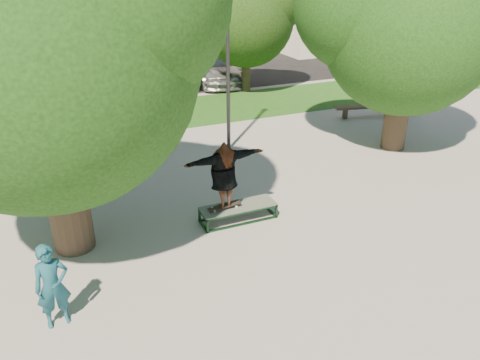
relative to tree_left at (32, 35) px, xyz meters
name	(u,v)px	position (x,y,z in m)	size (l,w,h in m)	color
ground	(270,228)	(4.29, -1.09, -4.42)	(120.00, 120.00, 0.00)	gray
grass_strip	(187,111)	(5.29, 8.41, -4.41)	(30.00, 4.00, 0.02)	#1F4513
asphalt_strip	(131,79)	(4.29, 14.91, -4.42)	(40.00, 8.00, 0.01)	black
tree_left	(32,35)	(0.00, 0.00, 0.00)	(6.96, 5.95, 7.12)	#38281E
tree_right	(407,17)	(10.21, 1.99, -0.33)	(6.24, 5.33, 6.51)	#38281E
bg_tree_mid	(113,3)	(3.22, 10.98, -0.41)	(5.76, 4.92, 6.24)	#38281E
bg_tree_right	(244,13)	(8.73, 10.47, -0.93)	(5.04, 4.31, 5.43)	#38281E
lamppost	(228,51)	(5.29, 3.91, -1.27)	(0.25, 0.15, 6.11)	#2D2D30
grind_box	(238,213)	(3.78, -0.42, -4.23)	(1.80, 0.60, 0.38)	black
skater_rig	(224,175)	(3.43, -0.42, -3.18)	(1.98, 0.70, 1.66)	white
bystander	(52,286)	(-0.40, -2.42, -3.65)	(0.56, 0.37, 1.54)	#184D5B
bench	(373,107)	(11.77, 4.86, -4.02)	(3.11, 1.10, 0.47)	#4A3D2C
car_dark	(96,74)	(2.42, 13.22, -3.61)	(1.71, 4.91, 1.62)	black
car_grey	(155,61)	(5.68, 15.10, -3.60)	(2.72, 5.90, 1.64)	slate
car_silver_b	(215,67)	(8.12, 12.75, -3.69)	(2.04, 5.03, 1.46)	#ABABB0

